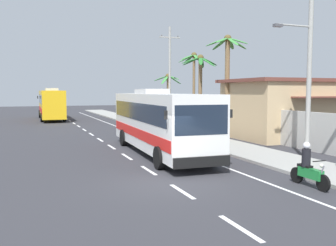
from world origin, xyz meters
TOP-DOWN VIEW (x-y plane):
  - ground_plane at (0.00, 0.00)m, footprint 160.00×160.00m
  - sidewalk_kerb at (6.80, 10.00)m, footprint 3.20×90.00m
  - lane_markings at (2.17, 14.44)m, footprint 3.66×71.00m
  - boundary_wall at (10.60, 14.00)m, footprint 0.24×60.00m
  - coach_bus_foreground at (1.96, 6.50)m, footprint 3.36×12.03m
  - coach_bus_far_lane at (-1.89, 34.75)m, footprint 3.04×11.65m
  - motorcycle_beside_bus at (3.95, 14.94)m, footprint 0.56×1.96m
  - motorcycle_trailing at (4.57, -2.42)m, footprint 0.56×1.96m
  - pedestrian_midwalk at (7.42, 19.31)m, footprint 0.36×0.36m
  - utility_pole_nearest at (8.24, 1.86)m, footprint 3.44×0.24m
  - utility_pole_mid at (8.63, 21.72)m, footprint 2.14×0.24m
  - palm_nearest at (9.29, 16.19)m, footprint 3.53×3.11m
  - palm_second at (9.97, 25.66)m, footprint 3.00×3.57m
  - palm_third at (9.32, 11.62)m, footprint 3.12×3.17m
  - palm_farthest at (10.97, 21.02)m, footprint 3.29×3.25m
  - roadside_building at (15.45, 9.76)m, footprint 12.80×7.04m

SIDE VIEW (x-z plane):
  - ground_plane at x=0.00m, z-range 0.00..0.00m
  - lane_markings at x=2.17m, z-range 0.00..0.01m
  - sidewalk_kerb at x=6.80m, z-range 0.00..0.14m
  - motorcycle_beside_bus at x=3.95m, z-range -0.14..1.43m
  - motorcycle_trailing at x=4.57m, z-range -0.15..1.48m
  - pedestrian_midwalk at x=7.42m, z-range 0.17..1.71m
  - boundary_wall at x=10.60m, z-range 0.00..2.29m
  - coach_bus_foreground at x=1.96m, z-range 0.08..3.71m
  - coach_bus_far_lane at x=-1.89m, z-range 0.08..3.94m
  - roadside_building at x=15.45m, z-range 0.02..4.40m
  - palm_second at x=9.97m, z-range 1.24..6.70m
  - palm_nearest at x=9.29m, z-range 1.27..7.94m
  - utility_pole_nearest at x=8.24m, z-range 0.31..9.79m
  - utility_pole_mid at x=8.63m, z-range 0.21..10.08m
  - palm_third at x=9.32m, z-range 1.33..9.04m
  - palm_farthest at x=10.97m, z-range 1.80..9.19m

